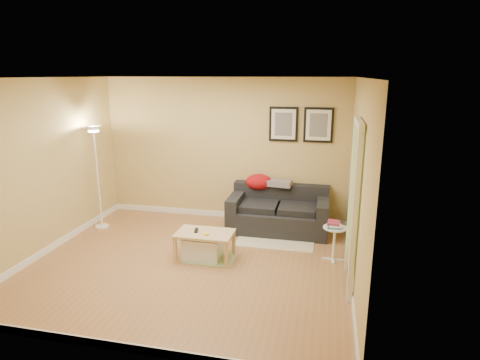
{
  "coord_description": "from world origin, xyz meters",
  "views": [
    {
      "loc": [
        1.86,
        -5.09,
        2.64
      ],
      "look_at": [
        0.55,
        0.85,
        1.05
      ],
      "focal_mm": 30.29,
      "sensor_mm": 36.0,
      "label": 1
    }
  ],
  "objects_px": {
    "side_table": "(334,244)",
    "storage_bin": "(203,247)",
    "book_stack": "(334,224)",
    "sofa": "(279,210)",
    "floor_lamp": "(98,181)",
    "coffee_table": "(205,246)"
  },
  "relations": [
    {
      "from": "storage_bin",
      "to": "side_table",
      "type": "relative_size",
      "value": 1.08
    },
    {
      "from": "sofa",
      "to": "book_stack",
      "type": "height_order",
      "value": "sofa"
    },
    {
      "from": "coffee_table",
      "to": "book_stack",
      "type": "xyz_separation_m",
      "value": [
        1.83,
        0.36,
        0.35
      ]
    },
    {
      "from": "storage_bin",
      "to": "book_stack",
      "type": "distance_m",
      "value": 1.94
    },
    {
      "from": "sofa",
      "to": "storage_bin",
      "type": "height_order",
      "value": "sofa"
    },
    {
      "from": "coffee_table",
      "to": "floor_lamp",
      "type": "distance_m",
      "value": 2.41
    },
    {
      "from": "sofa",
      "to": "floor_lamp",
      "type": "bearing_deg",
      "value": -170.12
    },
    {
      "from": "sofa",
      "to": "floor_lamp",
      "type": "height_order",
      "value": "floor_lamp"
    },
    {
      "from": "coffee_table",
      "to": "sofa",
      "type": "bearing_deg",
      "value": 60.75
    },
    {
      "from": "coffee_table",
      "to": "book_stack",
      "type": "bearing_deg",
      "value": 15.81
    },
    {
      "from": "coffee_table",
      "to": "storage_bin",
      "type": "distance_m",
      "value": 0.05
    },
    {
      "from": "storage_bin",
      "to": "side_table",
      "type": "distance_m",
      "value": 1.92
    },
    {
      "from": "side_table",
      "to": "storage_bin",
      "type": "bearing_deg",
      "value": -169.62
    },
    {
      "from": "sofa",
      "to": "side_table",
      "type": "relative_size",
      "value": 3.3
    },
    {
      "from": "sofa",
      "to": "coffee_table",
      "type": "distance_m",
      "value": 1.64
    },
    {
      "from": "side_table",
      "to": "floor_lamp",
      "type": "bearing_deg",
      "value": 173.36
    },
    {
      "from": "floor_lamp",
      "to": "sofa",
      "type": "bearing_deg",
      "value": 9.88
    },
    {
      "from": "book_stack",
      "to": "floor_lamp",
      "type": "height_order",
      "value": "floor_lamp"
    },
    {
      "from": "side_table",
      "to": "book_stack",
      "type": "xyz_separation_m",
      "value": [
        -0.02,
        0.01,
        0.3
      ]
    },
    {
      "from": "coffee_table",
      "to": "floor_lamp",
      "type": "bearing_deg",
      "value": 163.87
    },
    {
      "from": "sofa",
      "to": "floor_lamp",
      "type": "distance_m",
      "value": 3.17
    },
    {
      "from": "storage_bin",
      "to": "side_table",
      "type": "height_order",
      "value": "side_table"
    }
  ]
}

